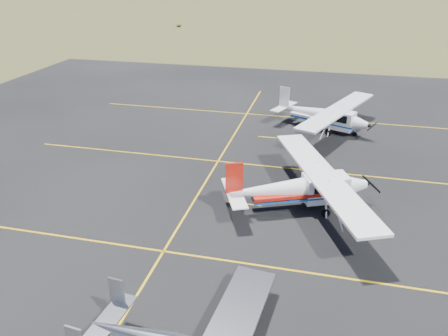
% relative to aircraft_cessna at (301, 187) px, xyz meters
% --- Properties ---
extents(ground, '(1600.00, 1600.00, 0.00)m').
position_rel_aircraft_cessna_xyz_m(ground, '(-0.15, -7.77, -1.41)').
color(ground, '#383D1C').
rests_on(ground, ground).
extents(apron, '(72.00, 72.00, 0.02)m').
position_rel_aircraft_cessna_xyz_m(apron, '(-0.15, -0.77, -1.41)').
color(apron, black).
rests_on(apron, ground).
extents(aircraft_cessna, '(9.06, 12.13, 3.17)m').
position_rel_aircraft_cessna_xyz_m(aircraft_cessna, '(0.00, 0.00, 0.00)').
color(aircraft_cessna, white).
rests_on(aircraft_cessna, apron).
extents(aircraft_plain, '(8.76, 11.82, 3.08)m').
position_rel_aircraft_cessna_xyz_m(aircraft_plain, '(0.82, 13.61, -0.04)').
color(aircraft_plain, white).
rests_on(aircraft_plain, apron).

